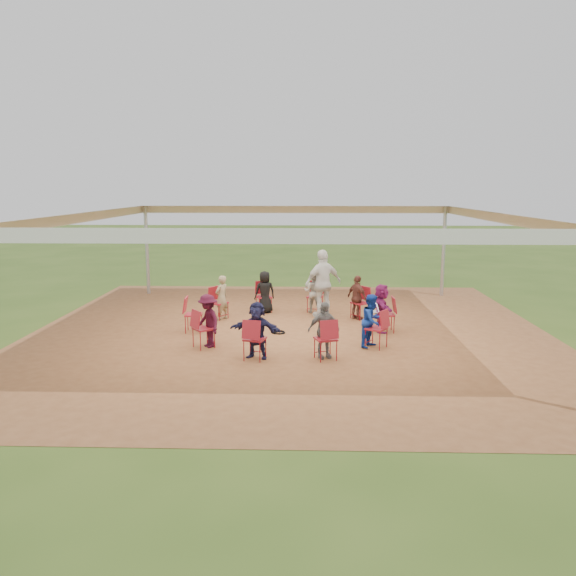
{
  "coord_description": "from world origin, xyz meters",
  "views": [
    {
      "loc": [
        0.4,
        -13.8,
        3.63
      ],
      "look_at": [
        -0.05,
        0.3,
        1.08
      ],
      "focal_mm": 35.0,
      "sensor_mm": 36.0,
      "label": 1
    }
  ],
  "objects_px": {
    "chair_5": "(193,315)",
    "person_seated_0": "(381,308)",
    "chair_3": "(264,297)",
    "chair_8": "(326,339)",
    "chair_7": "(255,339)",
    "standing_person": "(323,283)",
    "person_seated_8": "(372,321)",
    "person_seated_3": "(265,292)",
    "chair_6": "(204,329)",
    "person_seated_1": "(357,298)",
    "laptop": "(375,309)",
    "person_seated_7": "(324,330)",
    "person_seated_2": "(314,292)",
    "chair_2": "(315,297)",
    "chair_9": "(376,329)",
    "chair_1": "(360,303)",
    "person_seated_5": "(208,321)",
    "chair_4": "(219,303)",
    "person_seated_4": "(222,298)",
    "chair_0": "(386,315)",
    "person_seated_6": "(257,330)",
    "cable_coil": "(279,332)"
  },
  "relations": [
    {
      "from": "chair_4",
      "to": "person_seated_3",
      "type": "relative_size",
      "value": 0.73
    },
    {
      "from": "laptop",
      "to": "person_seated_7",
      "type": "bearing_deg",
      "value": 146.78
    },
    {
      "from": "chair_9",
      "to": "standing_person",
      "type": "distance_m",
      "value": 3.32
    },
    {
      "from": "person_seated_2",
      "to": "person_seated_8",
      "type": "xyz_separation_m",
      "value": [
        1.28,
        -3.52,
        0.0
      ]
    },
    {
      "from": "chair_4",
      "to": "cable_coil",
      "type": "bearing_deg",
      "value": 83.41
    },
    {
      "from": "chair_9",
      "to": "laptop",
      "type": "distance_m",
      "value": 1.45
    },
    {
      "from": "chair_4",
      "to": "person_seated_6",
      "type": "xyz_separation_m",
      "value": [
        1.38,
        -3.58,
        0.17
      ]
    },
    {
      "from": "chair_0",
      "to": "chair_7",
      "type": "bearing_deg",
      "value": 126.0
    },
    {
      "from": "chair_8",
      "to": "chair_9",
      "type": "height_order",
      "value": "same"
    },
    {
      "from": "chair_8",
      "to": "person_seated_6",
      "type": "height_order",
      "value": "person_seated_6"
    },
    {
      "from": "person_seated_0",
      "to": "person_seated_5",
      "type": "distance_m",
      "value": 4.4
    },
    {
      "from": "person_seated_6",
      "to": "person_seated_8",
      "type": "distance_m",
      "value": 2.72
    },
    {
      "from": "chair_7",
      "to": "chair_6",
      "type": "bearing_deg",
      "value": 162.0
    },
    {
      "from": "chair_0",
      "to": "person_seated_6",
      "type": "xyz_separation_m",
      "value": [
        -3.07,
        -2.3,
        0.17
      ]
    },
    {
      "from": "chair_7",
      "to": "standing_person",
      "type": "distance_m",
      "value": 4.37
    },
    {
      "from": "person_seated_0",
      "to": "person_seated_8",
      "type": "distance_m",
      "value": 1.43
    },
    {
      "from": "chair_4",
      "to": "person_seated_0",
      "type": "relative_size",
      "value": 0.73
    },
    {
      "from": "chair_5",
      "to": "person_seated_5",
      "type": "xyz_separation_m",
      "value": [
        0.61,
        -1.34,
        0.17
      ]
    },
    {
      "from": "person_seated_1",
      "to": "person_seated_5",
      "type": "height_order",
      "value": "same"
    },
    {
      "from": "person_seated_6",
      "to": "standing_person",
      "type": "distance_m",
      "value": 4.24
    },
    {
      "from": "chair_8",
      "to": "person_seated_7",
      "type": "xyz_separation_m",
      "value": [
        -0.04,
        0.11,
        0.17
      ]
    },
    {
      "from": "chair_9",
      "to": "person_seated_4",
      "type": "xyz_separation_m",
      "value": [
        -3.93,
        2.66,
        0.17
      ]
    },
    {
      "from": "person_seated_3",
      "to": "chair_6",
      "type": "bearing_deg",
      "value": 52.95
    },
    {
      "from": "chair_7",
      "to": "chair_8",
      "type": "distance_m",
      "value": 1.5
    },
    {
      "from": "person_seated_3",
      "to": "chair_7",
      "type": "bearing_deg",
      "value": 71.53
    },
    {
      "from": "person_seated_3",
      "to": "laptop",
      "type": "xyz_separation_m",
      "value": [
        2.94,
        -2.1,
        -0.03
      ]
    },
    {
      "from": "person_seated_0",
      "to": "laptop",
      "type": "relative_size",
      "value": 3.48
    },
    {
      "from": "chair_8",
      "to": "standing_person",
      "type": "distance_m",
      "value": 4.03
    },
    {
      "from": "chair_7",
      "to": "standing_person",
      "type": "bearing_deg",
      "value": 84.98
    },
    {
      "from": "person_seated_0",
      "to": "person_seated_1",
      "type": "bearing_deg",
      "value": 18.0
    },
    {
      "from": "chair_5",
      "to": "person_seated_2",
      "type": "height_order",
      "value": "person_seated_2"
    },
    {
      "from": "person_seated_1",
      "to": "chair_5",
      "type": "bearing_deg",
      "value": 71.53
    },
    {
      "from": "chair_3",
      "to": "person_seated_6",
      "type": "bearing_deg",
      "value": 72.47
    },
    {
      "from": "chair_9",
      "to": "person_seated_1",
      "type": "bearing_deg",
      "value": 37.99
    },
    {
      "from": "person_seated_4",
      "to": "person_seated_6",
      "type": "bearing_deg",
      "value": 54.0
    },
    {
      "from": "chair_3",
      "to": "chair_8",
      "type": "xyz_separation_m",
      "value": [
        1.66,
        -4.57,
        0.0
      ]
    },
    {
      "from": "chair_2",
      "to": "laptop",
      "type": "distance_m",
      "value": 2.71
    },
    {
      "from": "chair_7",
      "to": "person_seated_3",
      "type": "xyz_separation_m",
      "value": [
        -0.12,
        4.51,
        0.17
      ]
    },
    {
      "from": "chair_4",
      "to": "person_seated_0",
      "type": "bearing_deg",
      "value": 107.53
    },
    {
      "from": "chair_1",
      "to": "person_seated_5",
      "type": "distance_m",
      "value": 4.75
    },
    {
      "from": "chair_8",
      "to": "person_seated_4",
      "type": "relative_size",
      "value": 0.73
    },
    {
      "from": "chair_1",
      "to": "person_seated_0",
      "type": "distance_m",
      "value": 1.48
    },
    {
      "from": "cable_coil",
      "to": "standing_person",
      "type": "bearing_deg",
      "value": 57.91
    },
    {
      "from": "chair_2",
      "to": "person_seated_3",
      "type": "relative_size",
      "value": 0.73
    },
    {
      "from": "person_seated_4",
      "to": "person_seated_7",
      "type": "height_order",
      "value": "same"
    },
    {
      "from": "standing_person",
      "to": "person_seated_8",
      "type": "bearing_deg",
      "value": 80.56
    },
    {
      "from": "cable_coil",
      "to": "person_seated_0",
      "type": "bearing_deg",
      "value": 4.73
    },
    {
      "from": "chair_2",
      "to": "chair_9",
      "type": "relative_size",
      "value": 1.0
    },
    {
      "from": "chair_5",
      "to": "person_seated_0",
      "type": "xyz_separation_m",
      "value": [
        4.74,
        0.16,
        0.17
      ]
    },
    {
      "from": "chair_7",
      "to": "person_seated_0",
      "type": "bearing_deg",
      "value": 55.05
    }
  ]
}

